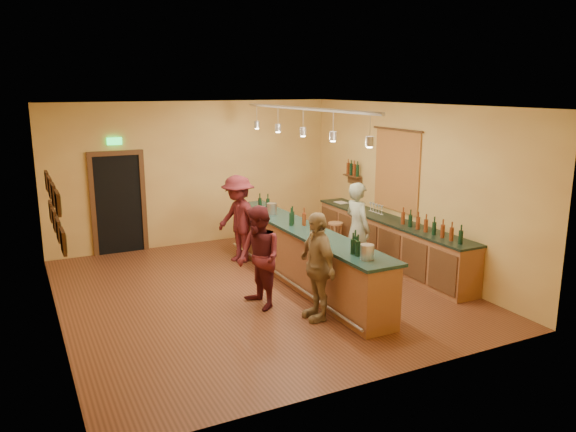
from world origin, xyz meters
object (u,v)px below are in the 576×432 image
customer_c (238,219)px  bar_stool (336,229)px  customer_a (259,258)px  tasting_bar (302,251)px  customer_b (317,266)px  bartender (357,229)px  back_counter (390,241)px

customer_c → bar_stool: 2.16m
customer_c → customer_a: bearing=-30.9°
tasting_bar → bar_stool: bearing=42.2°
customer_b → customer_c: 3.24m
bartender → bar_stool: size_ratio=2.69×
customer_b → back_counter: bearing=125.2°
tasting_bar → customer_a: 1.38m
tasting_bar → bar_stool: tasting_bar is taller
back_counter → bartender: bearing=-168.6°
customer_c → bartender: bearing=28.0°
customer_c → bar_stool: (2.11, -0.32, -0.38)m
customer_a → bar_stool: size_ratio=2.54×
tasting_bar → customer_c: customer_c is taller
bartender → back_counter: bearing=-81.6°
bartender → customer_a: 2.44m
back_counter → customer_c: size_ratio=2.55×
back_counter → customer_b: size_ratio=2.70×
back_counter → customer_c: 3.08m
back_counter → tasting_bar: tasting_bar is taller
customer_b → customer_a: bearing=-140.2°
customer_b → tasting_bar: bearing=162.5°
bartender → customer_b: bearing=128.2°
tasting_bar → bar_stool: size_ratio=7.74×
tasting_bar → customer_c: size_ratio=2.86×
tasting_bar → customer_a: bearing=-148.6°
back_counter → customer_b: bearing=-147.3°
back_counter → bartender: (-0.91, -0.18, 0.40)m
back_counter → customer_c: bearing=149.5°
bartender → bar_stool: 1.51m
bartender → customer_b: 2.29m
tasting_bar → customer_b: size_ratio=3.03×
back_counter → customer_a: (-3.24, -0.89, 0.35)m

